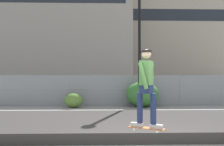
{
  "coord_description": "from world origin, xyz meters",
  "views": [
    {
      "loc": [
        -1.06,
        -4.94,
        1.81
      ],
      "look_at": [
        -0.8,
        4.77,
        1.94
      ],
      "focal_mm": 35.69,
      "sensor_mm": 36.0,
      "label": 1
    }
  ],
  "objects_px": {
    "shrub_left": "(74,100)",
    "shrub_center": "(142,94)",
    "street_lamp": "(139,27)",
    "parked_car_near": "(60,89)",
    "skateboard": "(147,128)",
    "skater": "(146,83)"
  },
  "relations": [
    {
      "from": "shrub_left",
      "to": "shrub_center",
      "type": "bearing_deg",
      "value": 2.65
    },
    {
      "from": "street_lamp",
      "to": "parked_car_near",
      "type": "height_order",
      "value": "street_lamp"
    },
    {
      "from": "shrub_left",
      "to": "shrub_center",
      "type": "height_order",
      "value": "shrub_center"
    },
    {
      "from": "street_lamp",
      "to": "shrub_center",
      "type": "xyz_separation_m",
      "value": [
        0.21,
        0.23,
        -3.88
      ]
    },
    {
      "from": "street_lamp",
      "to": "skateboard",
      "type": "bearing_deg",
      "value": -97.46
    },
    {
      "from": "parked_car_near",
      "to": "shrub_center",
      "type": "relative_size",
      "value": 2.38
    },
    {
      "from": "parked_car_near",
      "to": "skateboard",
      "type": "bearing_deg",
      "value": -70.07
    },
    {
      "from": "skater",
      "to": "street_lamp",
      "type": "height_order",
      "value": "street_lamp"
    },
    {
      "from": "shrub_center",
      "to": "parked_car_near",
      "type": "bearing_deg",
      "value": 144.26
    },
    {
      "from": "skateboard",
      "to": "shrub_left",
      "type": "distance_m",
      "value": 8.32
    },
    {
      "from": "skateboard",
      "to": "skater",
      "type": "distance_m",
      "value": 1.01
    },
    {
      "from": "skater",
      "to": "shrub_center",
      "type": "height_order",
      "value": "skater"
    },
    {
      "from": "street_lamp",
      "to": "shrub_center",
      "type": "relative_size",
      "value": 3.95
    },
    {
      "from": "skateboard",
      "to": "skater",
      "type": "height_order",
      "value": "skater"
    },
    {
      "from": "shrub_center",
      "to": "skateboard",
      "type": "bearing_deg",
      "value": -98.7
    },
    {
      "from": "skateboard",
      "to": "skater",
      "type": "xyz_separation_m",
      "value": [
        -0.0,
        0.0,
        1.01
      ]
    },
    {
      "from": "skateboard",
      "to": "shrub_center",
      "type": "height_order",
      "value": "shrub_center"
    },
    {
      "from": "shrub_left",
      "to": "street_lamp",
      "type": "bearing_deg",
      "value": -0.7
    },
    {
      "from": "skateboard",
      "to": "street_lamp",
      "type": "bearing_deg",
      "value": 82.54
    },
    {
      "from": "shrub_center",
      "to": "street_lamp",
      "type": "bearing_deg",
      "value": -131.96
    },
    {
      "from": "shrub_left",
      "to": "shrub_center",
      "type": "distance_m",
      "value": 4.01
    },
    {
      "from": "skater",
      "to": "shrub_center",
      "type": "distance_m",
      "value": 8.18
    }
  ]
}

